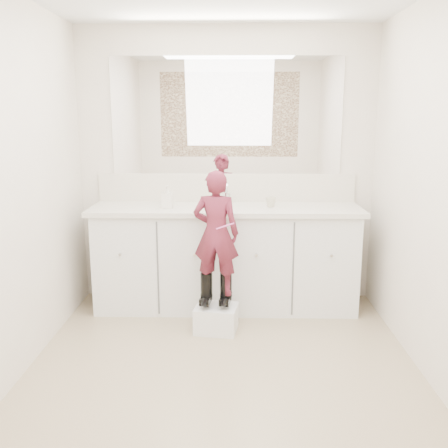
{
  "coord_description": "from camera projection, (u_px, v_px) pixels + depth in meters",
  "views": [
    {
      "loc": [
        0.07,
        -2.93,
        1.65
      ],
      "look_at": [
        -0.01,
        0.74,
        0.85
      ],
      "focal_mm": 40.0,
      "sensor_mm": 36.0,
      "label": 1
    }
  ],
  "objects": [
    {
      "name": "floor",
      "position": [
        223.0,
        376.0,
        3.21
      ],
      "size": [
        3.0,
        3.0,
        0.0
      ],
      "primitive_type": "plane",
      "color": "#987D63",
      "rests_on": "ground"
    },
    {
      "name": "wall_back",
      "position": [
        226.0,
        167.0,
        4.42
      ],
      "size": [
        2.6,
        0.0,
        2.6
      ],
      "primitive_type": "plane",
      "rotation": [
        1.57,
        0.0,
        0.0
      ],
      "color": "beige",
      "rests_on": "floor"
    },
    {
      "name": "wall_front",
      "position": [
        211.0,
        268.0,
        1.49
      ],
      "size": [
        2.6,
        0.0,
        2.6
      ],
      "primitive_type": "plane",
      "rotation": [
        -1.57,
        0.0,
        0.0
      ],
      "color": "beige",
      "rests_on": "floor"
    },
    {
      "name": "wall_left",
      "position": [
        6.0,
        192.0,
        2.98
      ],
      "size": [
        0.0,
        3.0,
        3.0
      ],
      "primitive_type": "plane",
      "rotation": [
        1.57,
        0.0,
        1.57
      ],
      "color": "beige",
      "rests_on": "floor"
    },
    {
      "name": "wall_right",
      "position": [
        443.0,
        193.0,
        2.93
      ],
      "size": [
        0.0,
        3.0,
        3.0
      ],
      "primitive_type": "plane",
      "rotation": [
        1.57,
        0.0,
        -1.57
      ],
      "color": "beige",
      "rests_on": "floor"
    },
    {
      "name": "vanity_cabinet",
      "position": [
        226.0,
        259.0,
        4.32
      ],
      "size": [
        2.2,
        0.55,
        0.85
      ],
      "primitive_type": "cube",
      "color": "silver",
      "rests_on": "floor"
    },
    {
      "name": "countertop",
      "position": [
        226.0,
        209.0,
        4.21
      ],
      "size": [
        2.28,
        0.58,
        0.04
      ],
      "primitive_type": "cube",
      "color": "beige",
      "rests_on": "vanity_cabinet"
    },
    {
      "name": "backsplash",
      "position": [
        226.0,
        188.0,
        4.45
      ],
      "size": [
        2.28,
        0.03,
        0.25
      ],
      "primitive_type": "cube",
      "color": "beige",
      "rests_on": "countertop"
    },
    {
      "name": "mirror",
      "position": [
        226.0,
        116.0,
        4.32
      ],
      "size": [
        2.0,
        0.02,
        1.0
      ],
      "primitive_type": "cube",
      "color": "white",
      "rests_on": "wall_back"
    },
    {
      "name": "dot_panel",
      "position": [
        211.0,
        114.0,
        1.41
      ],
      "size": [
        2.0,
        0.01,
        1.2
      ],
      "primitive_type": "cube",
      "color": "#472819",
      "rests_on": "wall_front"
    },
    {
      "name": "faucet",
      "position": [
        226.0,
        198.0,
        4.36
      ],
      "size": [
        0.08,
        0.08,
        0.1
      ],
      "primitive_type": "cylinder",
      "color": "silver",
      "rests_on": "countertop"
    },
    {
      "name": "cup",
      "position": [
        271.0,
        202.0,
        4.2
      ],
      "size": [
        0.11,
        0.11,
        0.08
      ],
      "primitive_type": "imported",
      "rotation": [
        0.0,
        0.0,
        -0.29
      ],
      "color": "beige",
      "rests_on": "countertop"
    },
    {
      "name": "soap_bottle",
      "position": [
        167.0,
        197.0,
        4.14
      ],
      "size": [
        0.09,
        0.1,
        0.19
      ],
      "primitive_type": "imported",
      "rotation": [
        0.0,
        0.0,
        -0.11
      ],
      "color": "silver",
      "rests_on": "countertop"
    },
    {
      "name": "step_stool",
      "position": [
        216.0,
        319.0,
        3.88
      ],
      "size": [
        0.35,
        0.31,
        0.2
      ],
      "primitive_type": "cube",
      "rotation": [
        0.0,
        0.0,
        -0.14
      ],
      "color": "white",
      "rests_on": "floor"
    },
    {
      "name": "boot_left",
      "position": [
        207.0,
        289.0,
        3.85
      ],
      "size": [
        0.12,
        0.19,
        0.26
      ],
      "primitive_type": null,
      "rotation": [
        0.0,
        0.0,
        -0.14
      ],
      "color": "black",
      "rests_on": "step_stool"
    },
    {
      "name": "boot_right",
      "position": [
        226.0,
        289.0,
        3.84
      ],
      "size": [
        0.12,
        0.19,
        0.26
      ],
      "primitive_type": null,
      "rotation": [
        0.0,
        0.0,
        -0.14
      ],
      "color": "black",
      "rests_on": "step_stool"
    },
    {
      "name": "toddler",
      "position": [
        216.0,
        233.0,
        3.75
      ],
      "size": [
        0.38,
        0.28,
        0.95
      ],
      "primitive_type": "imported",
      "rotation": [
        0.0,
        0.0,
        3.0
      ],
      "color": "#962E4B",
      "rests_on": "step_stool"
    },
    {
      "name": "toothbrush",
      "position": [
        225.0,
        226.0,
        3.66
      ],
      "size": [
        0.14,
        0.03,
        0.06
      ],
      "primitive_type": "cylinder",
      "rotation": [
        0.0,
        1.22,
        -0.14
      ],
      "color": "#E057A9",
      "rests_on": "toddler"
    }
  ]
}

